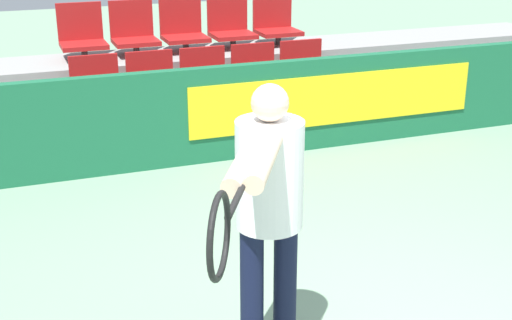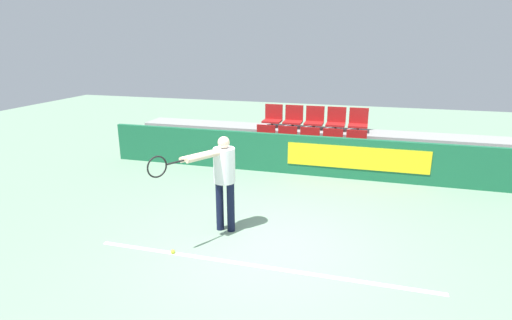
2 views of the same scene
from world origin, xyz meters
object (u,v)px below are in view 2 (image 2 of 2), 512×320
at_px(stadium_chair_4, 356,145).
at_px(stadium_chair_5, 273,117).
at_px(stadium_chair_1, 287,140).
at_px(tennis_player, 221,173).
at_px(stadium_chair_7, 314,119).
at_px(stadium_chair_8, 336,120).
at_px(stadium_chair_2, 309,142).
at_px(tennis_ball, 173,252).
at_px(stadium_chair_0, 265,139).
at_px(stadium_chair_3, 332,143).
at_px(stadium_chair_6, 293,118).
at_px(stadium_chair_9, 358,122).

xyz_separation_m(stadium_chair_4, stadium_chair_5, (-2.32, 0.89, 0.41)).
height_order(stadium_chair_1, tennis_player, tennis_player).
relative_size(stadium_chair_7, stadium_chair_8, 1.00).
height_order(stadium_chair_2, tennis_player, tennis_player).
relative_size(stadium_chair_2, tennis_ball, 9.02).
bearing_deg(tennis_ball, stadium_chair_8, 71.88).
distance_m(stadium_chair_0, stadium_chair_3, 1.74).
distance_m(stadium_chair_0, tennis_player, 4.06).
bearing_deg(tennis_ball, stadium_chair_3, 68.90).
height_order(stadium_chair_6, tennis_player, tennis_player).
bearing_deg(stadium_chair_1, stadium_chair_2, 0.00).
height_order(stadium_chair_9, tennis_player, tennis_player).
distance_m(stadium_chair_7, tennis_ball, 6.08).
xyz_separation_m(stadium_chair_2, stadium_chair_4, (1.16, 0.00, 0.00)).
bearing_deg(stadium_chair_3, stadium_chair_9, 56.88).
height_order(stadium_chair_2, stadium_chair_6, stadium_chair_6).
bearing_deg(tennis_player, stadium_chair_7, 109.67).
xyz_separation_m(stadium_chair_5, stadium_chair_9, (2.32, 0.00, 0.00)).
distance_m(stadium_chair_0, stadium_chair_6, 1.14).
height_order(stadium_chair_4, tennis_ball, stadium_chair_4).
xyz_separation_m(stadium_chair_6, tennis_ball, (-0.75, -5.84, -1.04)).
relative_size(stadium_chair_1, stadium_chair_5, 1.00).
xyz_separation_m(stadium_chair_1, stadium_chair_5, (-0.58, 0.89, 0.41)).
bearing_deg(stadium_chair_3, stadium_chair_2, 180.00).
bearing_deg(stadium_chair_1, stadium_chair_4, 0.00).
bearing_deg(stadium_chair_6, stadium_chair_4, -27.07).
bearing_deg(stadium_chair_2, stadium_chair_7, 90.00).
bearing_deg(stadium_chair_0, stadium_chair_7, 37.47).
distance_m(stadium_chair_1, stadium_chair_4, 1.74).
relative_size(stadium_chair_4, stadium_chair_5, 1.00).
xyz_separation_m(stadium_chair_7, tennis_ball, (-1.33, -5.84, -1.04)).
height_order(stadium_chair_1, stadium_chair_6, stadium_chair_6).
bearing_deg(stadium_chair_0, stadium_chair_9, 20.97).
bearing_deg(stadium_chair_9, stadium_chair_1, -152.93).
bearing_deg(stadium_chair_0, stadium_chair_8, 27.07).
distance_m(stadium_chair_6, stadium_chair_8, 1.16).
bearing_deg(stadium_chair_0, stadium_chair_2, 0.00).
relative_size(stadium_chair_2, stadium_chair_6, 1.00).
relative_size(stadium_chair_1, stadium_chair_3, 1.00).
bearing_deg(stadium_chair_1, stadium_chair_5, 123.12).
relative_size(stadium_chair_2, stadium_chair_3, 1.00).
bearing_deg(stadium_chair_3, tennis_ball, -111.10).
xyz_separation_m(stadium_chair_0, stadium_chair_9, (2.32, 0.89, 0.41)).
distance_m(stadium_chair_3, stadium_chair_4, 0.58).
bearing_deg(tennis_ball, stadium_chair_5, 88.31).
relative_size(stadium_chair_0, tennis_player, 0.36).
bearing_deg(tennis_ball, stadium_chair_9, 66.90).
bearing_deg(stadium_chair_8, stadium_chair_3, -90.00).
relative_size(stadium_chair_5, stadium_chair_6, 1.00).
height_order(stadium_chair_8, tennis_player, tennis_player).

